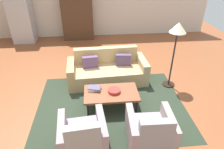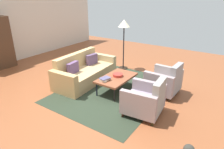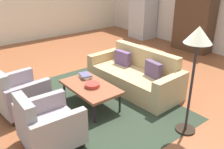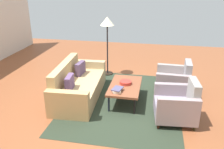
# 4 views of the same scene
# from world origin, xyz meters

# --- Properties ---
(ground_plane) EXTENTS (11.68, 11.68, 0.00)m
(ground_plane) POSITION_xyz_m (0.00, 0.00, 0.00)
(ground_plane) COLOR brown
(wall_back) EXTENTS (9.73, 0.12, 2.80)m
(wall_back) POSITION_xyz_m (0.00, 4.37, 1.40)
(wall_back) COLOR beige
(wall_back) RESTS_ON ground
(area_rug) EXTENTS (3.40, 2.60, 0.01)m
(area_rug) POSITION_xyz_m (0.37, -0.41, 0.00)
(area_rug) COLOR #293426
(area_rug) RESTS_ON ground
(couch) EXTENTS (2.14, 1.01, 0.86)m
(couch) POSITION_xyz_m (0.37, 0.72, 0.29)
(couch) COLOR tan
(couch) RESTS_ON ground
(coffee_table) EXTENTS (1.20, 0.70, 0.42)m
(coffee_table) POSITION_xyz_m (0.37, -0.46, 0.38)
(coffee_table) COLOR black
(coffee_table) RESTS_ON ground
(armchair_left) EXTENTS (0.87, 0.87, 0.88)m
(armchair_left) POSITION_xyz_m (-0.22, -1.63, 0.34)
(armchair_left) COLOR #3C1D13
(armchair_left) RESTS_ON ground
(armchair_right) EXTENTS (0.83, 0.83, 0.88)m
(armchair_right) POSITION_xyz_m (0.97, -1.63, 0.34)
(armchair_right) COLOR #2B2B21
(armchair_right) RESTS_ON ground
(fruit_bowl) EXTENTS (0.28, 0.28, 0.07)m
(fruit_bowl) POSITION_xyz_m (0.44, -0.46, 0.46)
(fruit_bowl) COLOR #B33229
(fruit_bowl) RESTS_ON coffee_table
(book_stack) EXTENTS (0.31, 0.25, 0.08)m
(book_stack) POSITION_xyz_m (0.01, -0.34, 0.46)
(book_stack) COLOR beige
(book_stack) RESTS_ON coffee_table
(floor_lamp) EXTENTS (0.40, 0.40, 1.72)m
(floor_lamp) POSITION_xyz_m (2.00, 0.30, 1.44)
(floor_lamp) COLOR black
(floor_lamp) RESTS_ON ground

